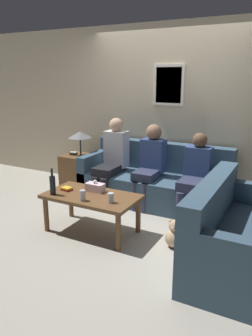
# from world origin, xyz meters

# --- Properties ---
(ground_plane) EXTENTS (16.00, 16.00, 0.00)m
(ground_plane) POSITION_xyz_m (0.00, 0.00, 0.00)
(ground_plane) COLOR #ADA899
(wall_back) EXTENTS (9.00, 0.08, 2.60)m
(wall_back) POSITION_xyz_m (0.00, 0.99, 1.30)
(wall_back) COLOR beige
(wall_back) RESTS_ON ground_plane
(couch_main) EXTENTS (2.16, 0.88, 0.86)m
(couch_main) POSITION_xyz_m (0.00, 0.53, 0.30)
(couch_main) COLOR #385166
(couch_main) RESTS_ON ground_plane
(couch_side) EXTENTS (0.88, 1.59, 0.86)m
(couch_side) POSITION_xyz_m (1.42, -0.72, 0.30)
(couch_side) COLOR #385166
(couch_side) RESTS_ON ground_plane
(coffee_table) EXTENTS (1.12, 0.61, 0.47)m
(coffee_table) POSITION_xyz_m (-0.28, -0.76, 0.41)
(coffee_table) COLOR brown
(coffee_table) RESTS_ON ground_plane
(side_table_with_lamp) EXTENTS (0.49, 0.48, 0.97)m
(side_table_with_lamp) POSITION_xyz_m (-1.36, 0.47, 0.35)
(side_table_with_lamp) COLOR brown
(side_table_with_lamp) RESTS_ON ground_plane
(wine_bottle) EXTENTS (0.07, 0.07, 0.32)m
(wine_bottle) POSITION_xyz_m (-0.69, -0.96, 0.59)
(wine_bottle) COLOR black
(wine_bottle) RESTS_ON coffee_table
(drinking_glass) EXTENTS (0.07, 0.07, 0.11)m
(drinking_glass) POSITION_xyz_m (0.05, -0.86, 0.53)
(drinking_glass) COLOR silver
(drinking_glass) RESTS_ON coffee_table
(book_stack) EXTENTS (0.14, 0.11, 0.04)m
(book_stack) POSITION_xyz_m (-0.64, -0.76, 0.49)
(book_stack) COLOR red
(book_stack) RESTS_ON coffee_table
(soda_can) EXTENTS (0.07, 0.07, 0.12)m
(soda_can) POSITION_xyz_m (-0.26, -0.95, 0.53)
(soda_can) COLOR #BCBCC1
(soda_can) RESTS_ON coffee_table
(tissue_box) EXTENTS (0.23, 0.12, 0.14)m
(tissue_box) POSITION_xyz_m (-0.31, -0.63, 0.52)
(tissue_box) COLOR silver
(tissue_box) RESTS_ON coffee_table
(person_left) EXTENTS (0.34, 0.66, 1.22)m
(person_left) POSITION_xyz_m (-0.65, 0.38, 0.65)
(person_left) COLOR black
(person_left) RESTS_ON ground_plane
(person_middle) EXTENTS (0.34, 0.60, 1.17)m
(person_middle) POSITION_xyz_m (-0.03, 0.39, 0.64)
(person_middle) COLOR #2D334C
(person_middle) RESTS_ON ground_plane
(person_right) EXTENTS (0.34, 0.64, 1.11)m
(person_right) POSITION_xyz_m (0.66, 0.30, 0.60)
(person_right) COLOR #2D334C
(person_right) RESTS_ON ground_plane
(teddy_bear) EXTENTS (0.21, 0.21, 0.32)m
(teddy_bear) POSITION_xyz_m (0.73, -0.65, 0.14)
(teddy_bear) COLOR tan
(teddy_bear) RESTS_ON ground_plane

